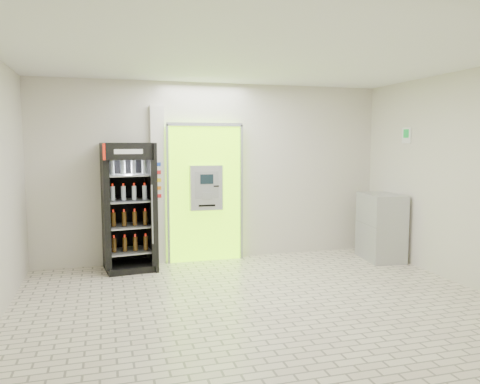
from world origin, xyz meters
name	(u,v)px	position (x,y,z in m)	size (l,w,h in m)	color
ground	(262,305)	(0.00, 0.00, 0.00)	(6.00, 6.00, 0.00)	beige
room_shell	(263,156)	(0.00, 0.00, 1.84)	(6.00, 6.00, 6.00)	beige
atm_assembly	(205,192)	(-0.20, 2.41, 1.17)	(1.30, 0.24, 2.33)	#8DF109
pillar	(158,185)	(-0.98, 2.45, 1.30)	(0.22, 0.11, 2.60)	silver
beverage_cooler	(129,209)	(-1.47, 2.17, 0.96)	(0.83, 0.77, 2.00)	black
steel_cabinet	(381,227)	(2.71, 1.63, 0.57)	(0.67, 0.91, 1.13)	#A7A9AE
exit_sign	(407,135)	(2.99, 1.40, 2.12)	(0.02, 0.22, 0.26)	white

